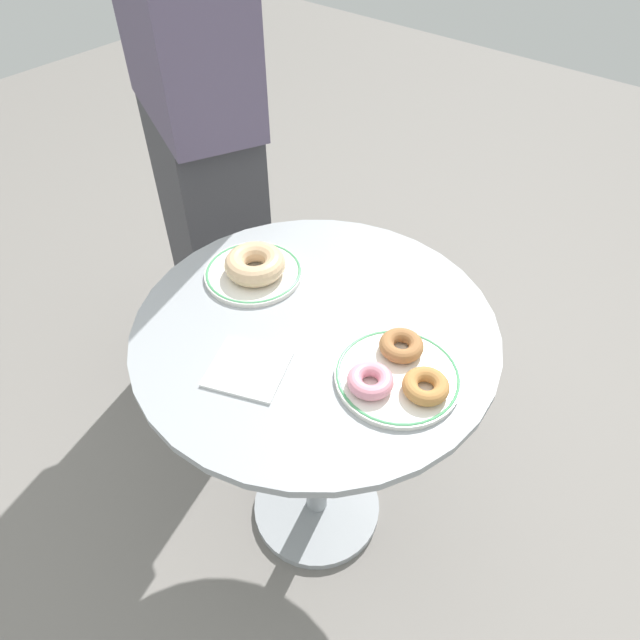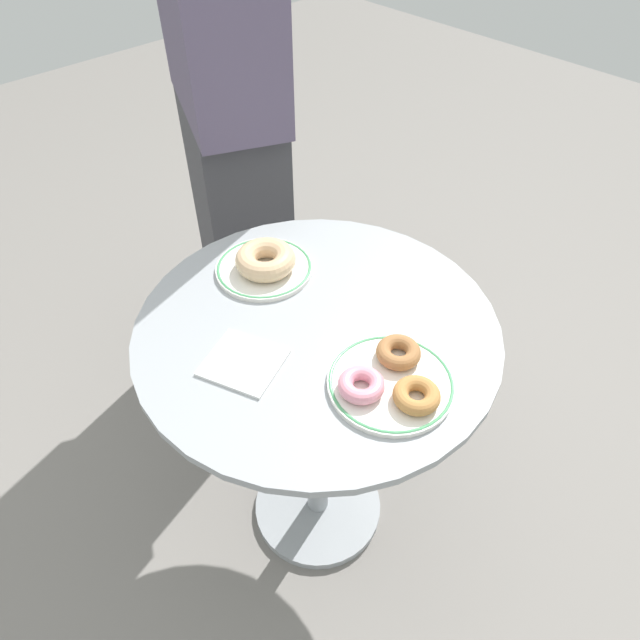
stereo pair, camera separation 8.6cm
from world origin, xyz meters
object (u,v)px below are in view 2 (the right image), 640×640
at_px(paper_napkin, 243,362).
at_px(donut_glazed, 266,260).
at_px(plate_right, 391,383).
at_px(donut_pink_frosted, 361,385).
at_px(cafe_table, 317,394).
at_px(person_figure, 231,131).
at_px(donut_cinnamon, 398,352).
at_px(plate_left, 264,268).
at_px(donut_old_fashioned, 417,395).

bearing_deg(paper_napkin, donut_glazed, 131.04).
relative_size(plate_right, donut_pink_frosted, 2.76).
xyz_separation_m(cafe_table, person_figure, (-0.63, 0.28, 0.28)).
distance_m(plate_right, paper_napkin, 0.26).
relative_size(donut_cinnamon, donut_pink_frosted, 1.00).
distance_m(plate_left, donut_cinnamon, 0.36).
relative_size(cafe_table, paper_napkin, 5.54).
distance_m(plate_left, donut_pink_frosted, 0.38).
height_order(plate_right, donut_pink_frosted, donut_pink_frosted).
distance_m(plate_right, donut_old_fashioned, 0.06).
height_order(cafe_table, person_figure, person_figure).
distance_m(donut_cinnamon, person_figure, 0.84).
height_order(plate_right, paper_napkin, plate_right).
relative_size(plate_left, person_figure, 0.13).
height_order(cafe_table, donut_cinnamon, donut_cinnamon).
xyz_separation_m(plate_right, donut_glazed, (-0.38, 0.04, 0.03)).
bearing_deg(donut_cinnamon, person_figure, 163.08).
distance_m(plate_right, person_figure, 0.88).
bearing_deg(plate_left, donut_glazed, 0.05).
height_order(plate_left, plate_right, same).
xyz_separation_m(donut_cinnamon, donut_pink_frosted, (0.01, -0.10, 0.00)).
bearing_deg(plate_right, person_figure, 160.53).
bearing_deg(paper_napkin, donut_pink_frosted, 28.00).
bearing_deg(donut_old_fashioned, donut_glazed, 174.57).
xyz_separation_m(cafe_table, plate_left, (-0.19, 0.03, 0.22)).
bearing_deg(cafe_table, donut_glazed, 170.65).
xyz_separation_m(plate_left, person_figure, (-0.44, 0.25, 0.06)).
height_order(plate_right, donut_cinnamon, donut_cinnamon).
bearing_deg(donut_glazed, donut_old_fashioned, -5.43).
bearing_deg(plate_left, person_figure, 150.03).
height_order(donut_old_fashioned, donut_cinnamon, same).
xyz_separation_m(cafe_table, paper_napkin, (-0.02, -0.16, 0.21)).
bearing_deg(donut_cinnamon, donut_pink_frosted, -86.97).
bearing_deg(plate_right, paper_napkin, -144.29).
height_order(plate_left, paper_napkin, plate_left).
relative_size(cafe_table, plate_left, 3.55).
bearing_deg(plate_left, donut_old_fashioned, -5.34).
bearing_deg(cafe_table, person_figure, 155.87).
xyz_separation_m(plate_right, donut_old_fashioned, (0.06, -0.00, 0.02)).
relative_size(plate_left, plate_right, 0.93).
bearing_deg(plate_left, donut_cinnamon, 1.45).
relative_size(cafe_table, person_figure, 0.45).
height_order(cafe_table, donut_old_fashioned, donut_old_fashioned).
distance_m(cafe_table, donut_old_fashioned, 0.34).
relative_size(donut_pink_frosted, paper_napkin, 0.61).
relative_size(donut_pink_frosted, person_figure, 0.05).
bearing_deg(donut_old_fashioned, donut_pink_frosted, -147.42).
distance_m(donut_glazed, donut_pink_frosted, 0.37).
bearing_deg(donut_old_fashioned, donut_cinnamon, 148.65).
distance_m(plate_left, donut_old_fashioned, 0.45).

